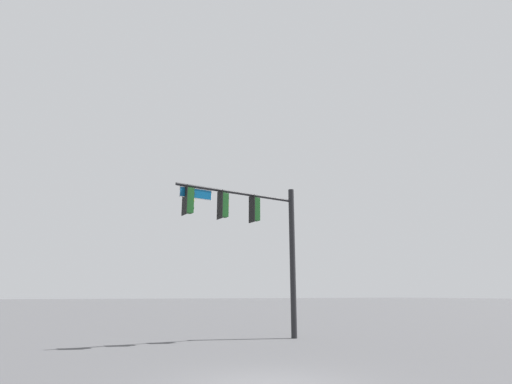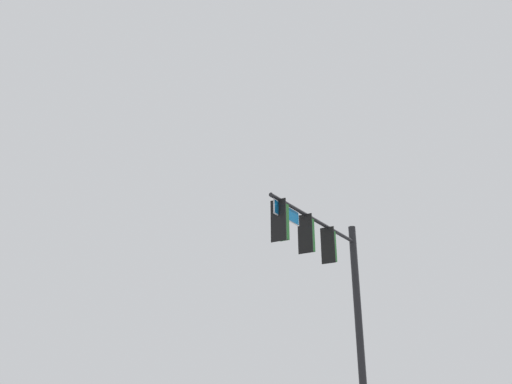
# 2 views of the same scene
# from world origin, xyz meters

# --- Properties ---
(signal_pole_near) EXTENTS (6.29, 1.10, 7.20)m
(signal_pole_near) POSITION_xyz_m (-3.77, -8.33, 4.88)
(signal_pole_near) COLOR black
(signal_pole_near) RESTS_ON ground_plane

